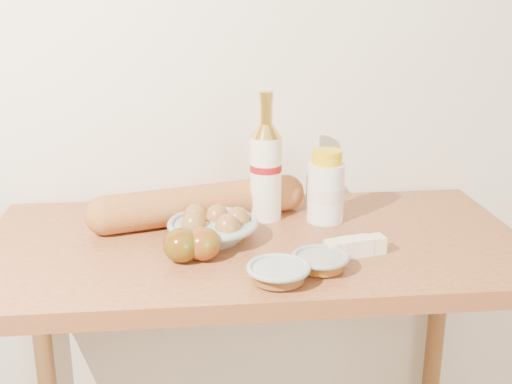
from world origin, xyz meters
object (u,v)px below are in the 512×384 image
Objects in this scene: table at (255,289)px; egg_bowl at (213,227)px; cream_bottle at (326,189)px; baguette at (200,203)px; bourbon_bottle at (266,168)px.

table is 4.76× the size of egg_bowl.
table is 0.18m from egg_bowl.
cream_bottle is 0.30m from baguette.
bourbon_bottle is at bearing 43.43° from egg_bowl.
bourbon_bottle is 0.18m from baguette.
egg_bowl is at bearing 175.65° from table.
cream_bottle is 0.69× the size of egg_bowl.
table is at bearing -138.22° from cream_bottle.
bourbon_bottle reaches higher than baguette.
table is 2.22× the size of baguette.
egg_bowl is at bearing -129.76° from bourbon_bottle.
baguette is (-0.12, 0.13, 0.17)m from table.
bourbon_bottle is 1.22× the size of egg_bowl.
cream_bottle is (0.18, 0.10, 0.20)m from table.
bourbon_bottle is at bearing 72.94° from table.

